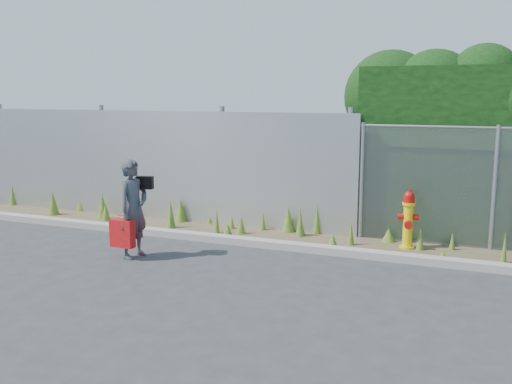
{
  "coord_description": "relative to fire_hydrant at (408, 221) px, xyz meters",
  "views": [
    {
      "loc": [
        3.03,
        -6.83,
        2.54
      ],
      "look_at": [
        -0.3,
        1.4,
        1.0
      ],
      "focal_mm": 40.0,
      "sensor_mm": 36.0,
      "label": 1
    }
  ],
  "objects": [
    {
      "name": "black_shoulder_bag",
      "position": [
        -3.82,
        -1.86,
        0.68
      ],
      "size": [
        0.27,
        0.11,
        0.2
      ],
      "rotation": [
        0.0,
        0.0,
        0.23
      ],
      "color": "black"
    },
    {
      "name": "woman",
      "position": [
        -3.91,
        -2.07,
        0.29
      ],
      "size": [
        0.45,
        0.61,
        1.55
      ],
      "primitive_type": "imported",
      "rotation": [
        0.0,
        0.0,
        1.42
      ],
      "color": "#106166",
      "rests_on": "ground"
    },
    {
      "name": "red_tote_bag",
      "position": [
        -4.01,
        -2.25,
        -0.07
      ],
      "size": [
        0.39,
        0.14,
        0.51
      ],
      "rotation": [
        0.0,
        0.0,
        -0.03
      ],
      "color": "#AF0A1A"
    },
    {
      "name": "ground",
      "position": [
        -1.92,
        -2.56,
        -0.48
      ],
      "size": [
        80.0,
        80.0,
        0.0
      ],
      "primitive_type": "plane",
      "color": "#313134",
      "rests_on": "ground"
    },
    {
      "name": "weed_strip",
      "position": [
        -2.73,
        -0.01,
        -0.34
      ],
      "size": [
        16.0,
        1.34,
        0.55
      ],
      "color": "brown",
      "rests_on": "ground"
    },
    {
      "name": "fire_hydrant",
      "position": [
        0.0,
        0.0,
        0.0
      ],
      "size": [
        0.33,
        0.3,
        1.0
      ],
      "rotation": [
        0.0,
        0.0,
        0.18
      ],
      "color": "yellow",
      "rests_on": "ground"
    },
    {
      "name": "corrugated_fence",
      "position": [
        -5.17,
        0.45,
        0.62
      ],
      "size": [
        8.5,
        0.21,
        2.3
      ],
      "color": "#AAADB1",
      "rests_on": "ground"
    },
    {
      "name": "curb",
      "position": [
        -1.92,
        -0.76,
        -0.42
      ],
      "size": [
        16.0,
        0.22,
        0.12
      ],
      "primitive_type": "cube",
      "color": "gray",
      "rests_on": "ground"
    }
  ]
}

